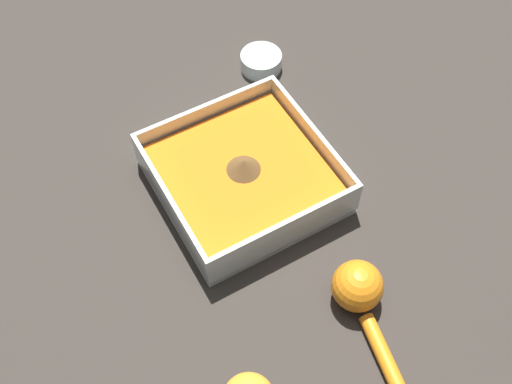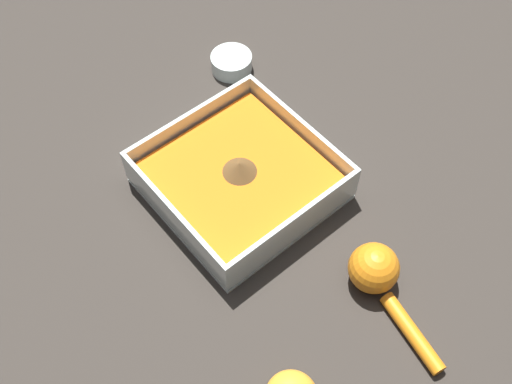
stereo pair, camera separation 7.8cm
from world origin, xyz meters
The scene contains 4 objects.
ground_plane centered at (0.00, 0.00, 0.00)m, with size 4.00×4.00×0.00m, color #332D28.
square_dish centered at (-0.01, 0.04, 0.02)m, with size 0.22×0.22×0.06m.
spice_bowl centered at (0.18, -0.10, 0.01)m, with size 0.06×0.06×0.03m.
lemon_squeezer centered at (-0.23, 0.00, 0.03)m, with size 0.17×0.07×0.06m.
Camera 2 is at (-0.38, 0.32, 0.68)m, focal length 42.00 mm.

